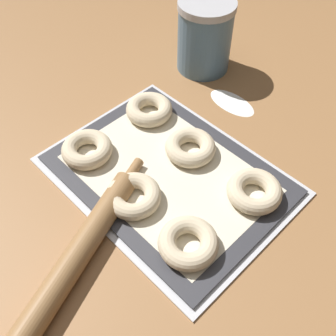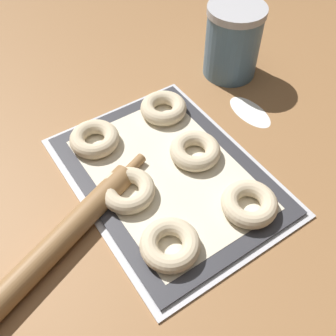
# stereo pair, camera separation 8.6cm
# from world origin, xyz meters

# --- Properties ---
(ground_plane) EXTENTS (2.80, 2.80, 0.00)m
(ground_plane) POSITION_xyz_m (0.00, 0.00, 0.00)
(ground_plane) COLOR olive
(baking_tray) EXTENTS (0.45, 0.33, 0.01)m
(baking_tray) POSITION_xyz_m (0.01, -0.01, 0.00)
(baking_tray) COLOR silver
(baking_tray) RESTS_ON ground_plane
(baking_mat) EXTENTS (0.42, 0.31, 0.00)m
(baking_mat) POSITION_xyz_m (0.01, -0.01, 0.01)
(baking_mat) COLOR #333338
(baking_mat) RESTS_ON baking_tray
(bagel_front_left) EXTENTS (0.10, 0.10, 0.03)m
(bagel_front_left) POSITION_xyz_m (-0.14, -0.09, 0.03)
(bagel_front_left) COLOR beige
(bagel_front_left) RESTS_ON baking_mat
(bagel_front_center) EXTENTS (0.10, 0.10, 0.03)m
(bagel_front_center) POSITION_xyz_m (0.01, -0.10, 0.03)
(bagel_front_center) COLOR beige
(bagel_front_center) RESTS_ON baking_mat
(bagel_front_right) EXTENTS (0.10, 0.10, 0.03)m
(bagel_front_right) POSITION_xyz_m (0.14, -0.10, 0.03)
(bagel_front_right) COLOR beige
(bagel_front_right) RESTS_ON baking_mat
(bagel_back_left) EXTENTS (0.10, 0.10, 0.03)m
(bagel_back_left) POSITION_xyz_m (-0.14, 0.07, 0.03)
(bagel_back_left) COLOR beige
(bagel_back_left) RESTS_ON baking_mat
(bagel_back_center) EXTENTS (0.10, 0.10, 0.03)m
(bagel_back_center) POSITION_xyz_m (-0.00, 0.06, 0.03)
(bagel_back_center) COLOR beige
(bagel_back_center) RESTS_ON baking_mat
(bagel_back_right) EXTENTS (0.10, 0.10, 0.03)m
(bagel_back_right) POSITION_xyz_m (0.15, 0.06, 0.03)
(bagel_back_right) COLOR beige
(bagel_back_right) RESTS_ON baking_mat
(flour_canister) EXTENTS (0.13, 0.13, 0.17)m
(flour_canister) POSITION_xyz_m (-0.18, 0.30, 0.08)
(flour_canister) COLOR slate
(flour_canister) RESTS_ON ground_plane
(rolling_pin) EXTENTS (0.19, 0.46, 0.04)m
(rolling_pin) POSITION_xyz_m (0.04, -0.26, 0.02)
(rolling_pin) COLOR olive
(rolling_pin) RESTS_ON ground_plane
(flour_patch_far) EXTENTS (0.12, 0.06, 0.00)m
(flour_patch_far) POSITION_xyz_m (-0.04, 0.24, 0.00)
(flour_patch_far) COLOR white
(flour_patch_far) RESTS_ON ground_plane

